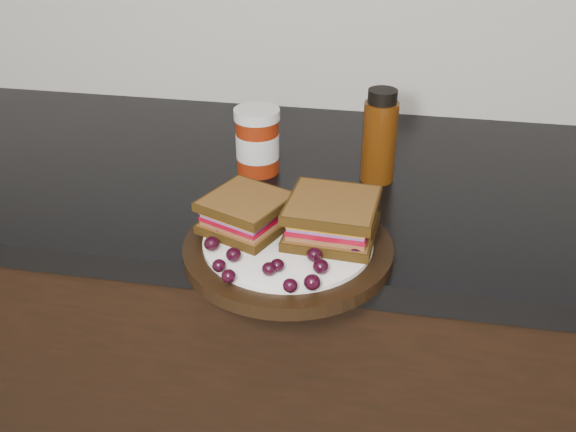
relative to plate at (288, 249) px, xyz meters
name	(u,v)px	position (x,y,z in m)	size (l,w,h in m)	color
base_cabinets	(219,366)	(-0.19, 0.25, -0.48)	(3.96, 0.58, 0.86)	black
countertop	(205,174)	(-0.19, 0.25, -0.03)	(3.98, 0.60, 0.04)	black
plate	(288,249)	(0.00, 0.00, 0.00)	(0.28, 0.28, 0.02)	black
sandwich_left	(246,213)	(-0.06, 0.02, 0.04)	(0.10, 0.10, 0.05)	brown
sandwich_right	(332,218)	(0.06, 0.02, 0.04)	(0.12, 0.12, 0.05)	brown
grape_0	(212,244)	(-0.09, -0.04, 0.02)	(0.02, 0.02, 0.02)	black
grape_1	(234,255)	(-0.06, -0.06, 0.02)	(0.02, 0.02, 0.02)	black
grape_2	(219,266)	(-0.07, -0.09, 0.02)	(0.02, 0.02, 0.02)	black
grape_3	(229,276)	(-0.05, -0.11, 0.02)	(0.02, 0.02, 0.02)	black
grape_4	(269,269)	(-0.01, -0.08, 0.02)	(0.02, 0.02, 0.02)	black
grape_5	(277,265)	(0.00, -0.07, 0.02)	(0.02, 0.02, 0.02)	black
grape_6	(290,285)	(0.02, -0.11, 0.02)	(0.02, 0.02, 0.02)	black
grape_7	(312,282)	(0.05, -0.10, 0.02)	(0.02, 0.02, 0.02)	black
grape_8	(321,267)	(0.05, -0.07, 0.02)	(0.02, 0.02, 0.02)	black
grape_9	(314,255)	(0.04, -0.04, 0.02)	(0.02, 0.02, 0.02)	black
grape_10	(356,253)	(0.09, -0.03, 0.02)	(0.02, 0.02, 0.02)	black
grape_11	(343,245)	(0.07, -0.01, 0.02)	(0.02, 0.02, 0.02)	black
grape_12	(352,243)	(0.09, 0.00, 0.02)	(0.02, 0.02, 0.01)	black
grape_13	(352,229)	(0.08, 0.03, 0.02)	(0.02, 0.02, 0.02)	black
grape_14	(335,218)	(0.06, 0.05, 0.02)	(0.02, 0.02, 0.02)	black
grape_15	(269,217)	(-0.03, 0.04, 0.02)	(0.02, 0.02, 0.02)	black
grape_16	(243,214)	(-0.07, 0.04, 0.02)	(0.02, 0.02, 0.01)	black
grape_17	(246,221)	(-0.06, 0.02, 0.02)	(0.02, 0.02, 0.02)	black
grape_18	(222,229)	(-0.09, -0.01, 0.02)	(0.02, 0.02, 0.02)	black
grape_19	(217,229)	(-0.10, 0.00, 0.02)	(0.02, 0.02, 0.02)	black
grape_20	(258,218)	(-0.05, 0.03, 0.02)	(0.02, 0.02, 0.02)	black
grape_21	(251,224)	(-0.05, 0.02, 0.02)	(0.02, 0.02, 0.02)	black
grape_22	(245,233)	(-0.06, -0.01, 0.02)	(0.02, 0.02, 0.02)	black
condiment_jar	(257,141)	(-0.10, 0.24, 0.05)	(0.07, 0.07, 0.11)	maroon
oil_bottle	(380,136)	(0.10, 0.25, 0.07)	(0.06, 0.06, 0.15)	#492207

